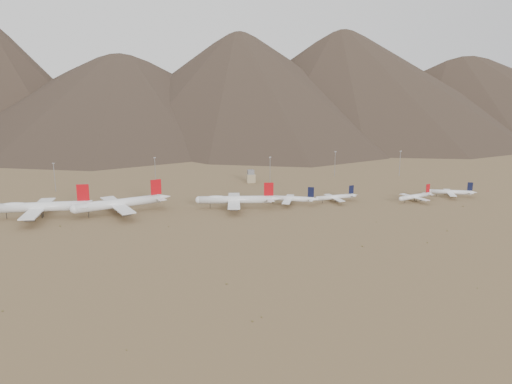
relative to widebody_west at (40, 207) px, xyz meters
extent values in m
plane|color=olive|center=(139.25, -25.40, -8.07)|extent=(3000.00, 3000.00, 0.00)
cylinder|color=white|center=(-0.34, 0.01, -0.09)|extent=(65.79, 8.77, 6.78)
cone|color=white|center=(36.39, -1.11, 0.42)|extent=(11.99, 6.46, 6.10)
cube|color=white|center=(-1.65, 0.05, -1.10)|extent=(12.32, 60.44, 0.85)
cube|color=white|center=(31.14, -0.95, 0.59)|extent=(6.60, 23.02, 0.41)
cube|color=#B40B13|center=(29.83, -0.91, 9.32)|extent=(8.54, 0.87, 12.03)
cylinder|color=black|center=(-23.29, 0.71, -5.77)|extent=(0.44, 0.44, 4.59)
cylinder|color=black|center=(1.03, 1.66, -5.77)|extent=(0.55, 0.55, 4.59)
cylinder|color=black|center=(0.93, -1.72, -5.77)|extent=(0.55, 0.55, 4.59)
ellipsoid|color=white|center=(-17.39, 0.53, 1.78)|extent=(21.14, 5.72, 4.07)
cylinder|color=slate|center=(-1.28, 12.07, -2.78)|extent=(6.65, 3.25, 3.05)
cylinder|color=slate|center=(-2.01, -11.97, -2.78)|extent=(6.65, 3.25, 3.05)
cylinder|color=slate|center=(-0.95, 22.89, -2.78)|extent=(6.65, 3.25, 3.05)
cylinder|color=slate|center=(-2.34, -22.79, -2.78)|extent=(6.65, 3.25, 3.05)
cylinder|color=white|center=(54.10, 1.36, -0.40)|extent=(61.27, 28.25, 6.51)
sphere|color=white|center=(24.61, -9.72, -0.40)|extent=(6.38, 6.38, 6.38)
cone|color=white|center=(87.13, 13.76, 0.09)|extent=(12.68, 9.47, 5.86)
cube|color=white|center=(52.92, 0.92, -1.38)|extent=(29.74, 57.61, 0.81)
cube|color=white|center=(82.41, 11.99, 0.25)|extent=(13.03, 22.54, 0.39)
cube|color=#B40B13|center=(81.23, 11.55, 8.63)|extent=(7.87, 3.43, 11.55)
cylinder|color=black|center=(33.46, -6.40, -5.86)|extent=(0.42, 0.42, 4.41)
cylinder|color=black|center=(54.71, 3.33, -5.86)|extent=(0.53, 0.53, 4.41)
cylinder|color=black|center=(55.85, 0.28, -5.86)|extent=(0.53, 0.53, 4.41)
ellipsoid|color=white|center=(38.76, -4.40, 1.39)|extent=(20.59, 11.66, 3.91)
cylinder|color=slate|center=(48.86, 11.73, -2.99)|extent=(6.93, 4.96, 2.93)
cylinder|color=slate|center=(56.98, -9.90, -2.99)|extent=(6.93, 4.96, 2.93)
cylinder|color=slate|center=(45.20, 21.46, -2.99)|extent=(6.93, 4.96, 2.93)
cylinder|color=slate|center=(60.64, -19.63, -2.99)|extent=(6.93, 4.96, 2.93)
cylinder|color=white|center=(140.62, 0.72, -1.32)|extent=(55.74, 13.69, 5.73)
sphere|color=white|center=(113.17, 4.73, -1.32)|extent=(5.62, 5.62, 5.62)
cone|color=white|center=(171.38, -3.77, -0.89)|extent=(10.63, 6.55, 5.16)
cube|color=white|center=(139.52, 0.88, -2.18)|extent=(16.13, 51.62, 0.72)
cube|color=white|center=(166.98, -3.12, -0.74)|extent=(7.73, 19.85, 0.34)
cube|color=#B40B13|center=(165.88, -2.96, 6.64)|extent=(7.21, 1.55, 10.17)
cylinder|color=black|center=(121.40, 3.52, -6.13)|extent=(0.37, 0.37, 3.88)
cylinder|color=black|center=(141.93, 1.98, -6.13)|extent=(0.46, 0.46, 3.88)
cylinder|color=black|center=(141.51, -0.86, -6.13)|extent=(0.46, 0.46, 3.88)
ellipsoid|color=white|center=(126.35, 2.80, 0.26)|extent=(18.19, 6.82, 3.44)
cylinder|color=slate|center=(140.99, 10.95, -3.60)|extent=(5.86, 3.35, 2.58)
cylinder|color=slate|center=(138.06, -9.19, -3.60)|extent=(5.86, 3.35, 2.58)
cylinder|color=slate|center=(142.32, 20.01, -3.60)|extent=(5.86, 3.35, 2.58)
cylinder|color=slate|center=(136.73, -18.25, -3.60)|extent=(5.86, 3.35, 2.58)
cylinder|color=white|center=(184.07, 4.56, -3.32)|extent=(35.81, 17.31, 4.01)
sphere|color=white|center=(166.90, 11.35, -3.32)|extent=(3.93, 3.93, 3.93)
cone|color=white|center=(203.29, -3.05, -3.02)|extent=(7.51, 5.80, 3.61)
cube|color=white|center=(183.38, 4.83, -3.92)|extent=(17.14, 31.60, 0.50)
cube|color=white|center=(200.55, -1.96, -2.92)|extent=(7.51, 12.40, 0.24)
cube|color=black|center=(199.86, -1.69, 2.64)|extent=(4.60, 2.10, 7.91)
cylinder|color=black|center=(172.05, 9.32, -6.70)|extent=(0.42, 0.42, 2.74)
cylinder|color=black|center=(185.12, 5.22, -6.70)|extent=(0.53, 0.53, 2.74)
cylinder|color=black|center=(184.39, 3.36, -6.70)|extent=(0.53, 0.53, 2.74)
cylinder|color=slate|center=(186.64, 13.07, -4.92)|extent=(4.10, 3.04, 1.80)
cylinder|color=slate|center=(180.12, -3.41, -4.92)|extent=(4.10, 3.04, 1.80)
cylinder|color=white|center=(222.33, 5.28, -3.98)|extent=(31.98, 8.05, 3.45)
sphere|color=white|center=(206.60, 2.96, -3.98)|extent=(3.39, 3.39, 3.39)
cone|color=white|center=(239.96, 7.88, -3.72)|extent=(6.12, 3.91, 3.11)
cube|color=white|center=(221.70, 5.19, -4.50)|extent=(9.01, 27.72, 0.43)
cube|color=white|center=(237.44, 7.51, -3.63)|extent=(4.34, 10.67, 0.21)
cube|color=black|center=(236.81, 7.42, 1.16)|extent=(4.14, 0.91, 6.82)
cylinder|color=black|center=(211.32, 3.66, -6.89)|extent=(0.36, 0.36, 2.36)
cylinder|color=black|center=(222.84, 6.23, -6.89)|extent=(0.45, 0.45, 2.36)
cylinder|color=black|center=(223.09, 4.52, -6.89)|extent=(0.45, 0.45, 2.36)
cylinder|color=slate|center=(220.59, 12.74, -5.35)|extent=(3.37, 2.00, 1.55)
cylinder|color=slate|center=(222.82, -2.36, -5.35)|extent=(3.37, 2.00, 1.55)
cylinder|color=white|center=(286.72, -4.69, -3.95)|extent=(31.26, 14.29, 3.48)
sphere|color=white|center=(271.69, -10.20, -3.95)|extent=(3.41, 3.41, 3.41)
cone|color=white|center=(303.56, 1.49, -3.69)|extent=(6.49, 4.92, 3.13)
cube|color=white|center=(286.12, -4.91, -4.47)|extent=(14.26, 27.53, 0.43)
cube|color=white|center=(301.15, 0.60, -3.60)|extent=(6.30, 10.78, 0.21)
cube|color=#B40B13|center=(300.55, 0.38, 1.22)|extent=(4.02, 1.73, 6.86)
cylinder|color=black|center=(276.20, -8.55, -6.88)|extent=(0.37, 0.37, 2.38)
cylinder|color=black|center=(287.02, -3.65, -6.88)|extent=(0.46, 0.46, 2.38)
cylinder|color=black|center=(287.62, -5.29, -6.88)|extent=(0.46, 0.46, 2.38)
cylinder|color=slate|center=(283.47, 2.30, -5.33)|extent=(3.54, 2.57, 1.56)
cylinder|color=slate|center=(288.77, -12.13, -5.33)|extent=(3.54, 2.57, 1.56)
cylinder|color=white|center=(323.98, 4.27, -3.88)|extent=(31.81, 14.36, 3.53)
sphere|color=white|center=(308.67, 9.79, -3.88)|extent=(3.46, 3.46, 3.46)
cone|color=white|center=(341.12, -1.91, -3.62)|extent=(6.59, 4.98, 3.18)
cube|color=white|center=(323.36, 4.50, -4.41)|extent=(14.36, 28.01, 0.44)
cube|color=white|center=(338.67, -1.02, -3.53)|extent=(6.35, 10.97, 0.21)
cube|color=black|center=(338.06, -0.80, 1.37)|extent=(4.09, 1.73, 6.97)
cylinder|color=black|center=(313.26, 8.14, -6.86)|extent=(0.37, 0.37, 2.42)
cylinder|color=black|center=(324.89, 4.88, -6.86)|extent=(0.46, 0.46, 2.42)
cylinder|color=black|center=(324.29, 3.22, -6.86)|extent=(0.46, 0.46, 2.42)
cylinder|color=slate|center=(326.01, 11.84, -5.29)|extent=(3.60, 2.60, 1.59)
cylinder|color=slate|center=(320.71, -2.85, -5.29)|extent=(3.60, 2.60, 1.59)
cube|color=#9B8C69|center=(169.25, 94.60, -4.07)|extent=(8.00, 8.00, 8.00)
cube|color=slate|center=(169.25, 94.60, 1.93)|extent=(6.00, 6.00, 4.00)
cylinder|color=gray|center=(-6.59, 86.50, 4.43)|extent=(0.50, 0.50, 25.00)
cube|color=gray|center=(-6.59, 86.50, 17.23)|extent=(2.00, 0.60, 0.80)
cylinder|color=gray|center=(79.67, 101.98, 4.43)|extent=(0.50, 0.50, 25.00)
cube|color=gray|center=(79.67, 101.98, 17.23)|extent=(2.00, 0.60, 0.80)
cylinder|color=gray|center=(186.05, 85.09, 4.43)|extent=(0.50, 0.50, 25.00)
cube|color=gray|center=(186.05, 85.09, 17.23)|extent=(2.00, 0.60, 0.80)
cylinder|color=gray|center=(258.47, 108.60, 4.43)|extent=(0.50, 0.50, 25.00)
cube|color=gray|center=(258.47, 108.60, 17.23)|extent=(2.00, 0.60, 0.80)
cylinder|color=gray|center=(324.65, 99.33, 4.43)|extent=(0.50, 0.50, 25.00)
cube|color=gray|center=(324.65, 99.33, 17.23)|extent=(2.00, 0.60, 0.80)
ellipsoid|color=brown|center=(201.47, -102.21, -7.73)|extent=(0.97, 0.97, 0.67)
ellipsoid|color=brown|center=(231.78, -169.21, -7.89)|extent=(0.56, 0.56, 0.36)
ellipsoid|color=brown|center=(89.07, -40.01, -7.78)|extent=(0.78, 0.78, 0.58)
ellipsoid|color=brown|center=(242.68, -103.48, -7.74)|extent=(0.79, 0.79, 0.66)
ellipsoid|color=brown|center=(120.71, -182.12, -7.80)|extent=(0.90, 0.90, 0.54)
ellipsoid|color=brown|center=(125.15, -179.17, -7.80)|extent=(0.61, 0.61, 0.54)
ellipsoid|color=brown|center=(115.21, -142.53, -7.70)|extent=(0.90, 0.90, 0.73)
ellipsoid|color=brown|center=(71.38, -195.34, -7.90)|extent=(0.60, 0.60, 0.34)
ellipsoid|color=brown|center=(315.29, -27.74, -7.68)|extent=(0.95, 0.95, 0.77)
ellipsoid|color=brown|center=(17.49, -25.84, -7.67)|extent=(1.01, 1.01, 0.81)
ellipsoid|color=brown|center=(231.16, -55.63, -7.84)|extent=(0.62, 0.62, 0.47)
ellipsoid|color=brown|center=(26.79, -35.97, -7.89)|extent=(0.64, 0.64, 0.36)
ellipsoid|color=brown|center=(267.86, -83.54, -7.73)|extent=(0.84, 0.84, 0.68)
ellipsoid|color=brown|center=(17.15, -153.20, -7.82)|extent=(0.98, 0.98, 0.50)
camera|label=1|loc=(87.47, -366.42, 89.27)|focal=35.00mm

